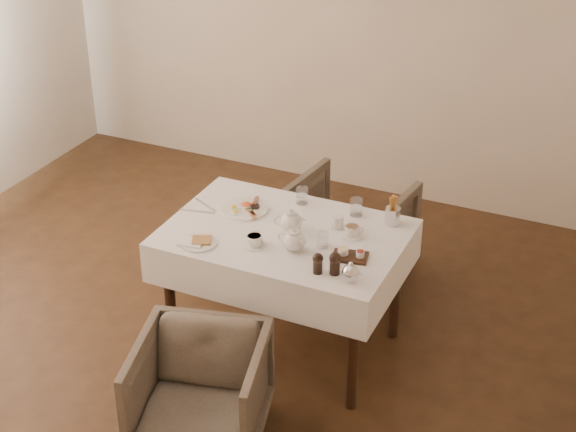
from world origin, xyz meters
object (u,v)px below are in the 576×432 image
Objects in this scene: armchair_near at (200,393)px; breakfast_plate at (245,208)px; teapot_centre at (291,220)px; table at (285,250)px; armchair_far at (346,233)px.

armchair_near is 2.42× the size of breakfast_plate.
table is at bearing -167.07° from teapot_centre.
teapot_centre is at bearing 37.84° from table.
table is at bearing 93.03° from armchair_far.
armchair_near is 1.68m from armchair_far.
armchair_near is 0.87× the size of armchair_far.
teapot_centre is (-0.03, -0.78, 0.49)m from armchair_far.
armchair_far is (0.05, 0.80, -0.31)m from table.
teapot_centre is (0.03, 0.02, 0.18)m from table.
table is 0.19m from teapot_centre.
armchair_far is 2.77× the size of breakfast_plate.
armchair_far is at bearing 71.77° from breakfast_plate.
armchair_far is 0.87m from breakfast_plate.
armchair_far is at bearing 71.66° from armchair_near.
teapot_centre is at bearing -8.37° from breakfast_plate.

